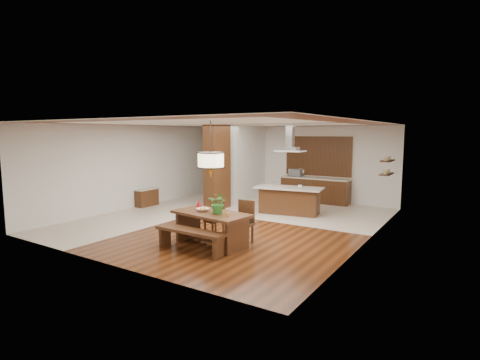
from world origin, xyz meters
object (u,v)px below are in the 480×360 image
Objects in this scene: kitchen_island at (289,200)px; foliage_plant at (218,203)px; dining_bench at (190,240)px; dining_chair_right at (242,222)px; island_cup at (300,187)px; dining_table at (211,221)px; hallway_console at (147,198)px; range_hood at (290,138)px; pendant_lantern at (211,149)px; fruit_bowl at (203,210)px; microwave at (296,173)px; dining_chair_left at (214,218)px.

foliage_plant is at bearing -97.51° from kitchen_island.
dining_chair_right is at bearing 61.70° from dining_bench.
dining_chair_right is 7.41× the size of island_cup.
dining_table is 4.06× the size of foliage_plant.
island_cup is at bearing 86.08° from foliage_plant.
hallway_console is 0.39× the size of kitchen_island.
dining_chair_right is at bearing -89.31° from island_cup.
dining_table is 4.50m from range_hood.
dining_bench is 2.11m from pendant_lantern.
foliage_plant reaches higher than dining_bench.
fruit_bowl is (-0.79, -0.49, 0.30)m from dining_chair_right.
microwave reaches higher than dining_chair_right.
dining_bench is 1.89× the size of dining_chair_left.
fruit_bowl is 0.13× the size of kitchen_island.
dining_chair_right is 0.45× the size of kitchen_island.
dining_chair_left is 3.49m from kitchen_island.
range_hood is at bearing 99.86° from dining_chair_left.
dining_chair_left is 1.92m from pendant_lantern.
hallway_console is 5.12m from kitchen_island.
kitchen_island is (0.18, 4.75, 0.21)m from dining_bench.
pendant_lantern is 4.09m from range_hood.
fruit_bowl is at bearing 177.55° from foliage_plant.
hallway_console is 0.94× the size of dining_chair_left.
dining_chair_left is at bearing -104.66° from island_cup.
range_hood is 2.96m from microwave.
dining_chair_left is 0.72m from fruit_bowl.
foliage_plant reaches higher than dining_table.
range_hood is at bearing -65.08° from microwave.
fruit_bowl reaches higher than dining_table.
dining_chair_left is at bearing -107.14° from kitchen_island.
range_hood is (0.18, 4.75, 2.22)m from dining_bench.
dining_bench is at bearing -101.52° from kitchen_island.
hallway_console is 1.76× the size of microwave.
microwave is at bearing 96.92° from dining_table.
dining_chair_left is at bearing 121.55° from pendant_lantern.
dining_table is 6.62m from microwave.
foliage_plant is 0.21× the size of kitchen_island.
dining_chair_left is 6.85× the size of island_cup.
kitchen_island is (-0.45, 3.58, -0.05)m from dining_chair_right.
island_cup reaches higher than dining_chair_left.
kitchen_island is 2.52× the size of range_hood.
kitchen_island is at bearing -90.00° from range_hood.
dining_chair_right reaches higher than dining_table.
dining_chair_left is at bearing -97.75° from range_hood.
pendant_lantern is at bearing -1.17° from fruit_bowl.
kitchen_island is (0.47, 3.46, -0.01)m from dining_chair_left.
pendant_lantern is 1.25m from foliage_plant.
hallway_console is at bearing 151.07° from fruit_bowl.
foliage_plant reaches higher than fruit_bowl.
range_hood reaches higher than dining_bench.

